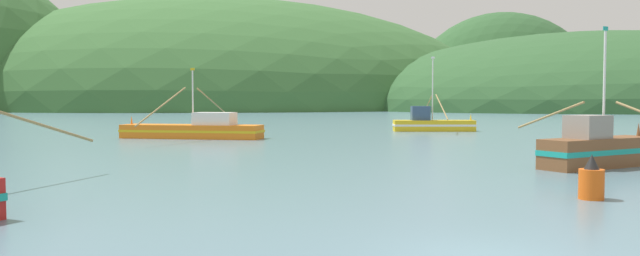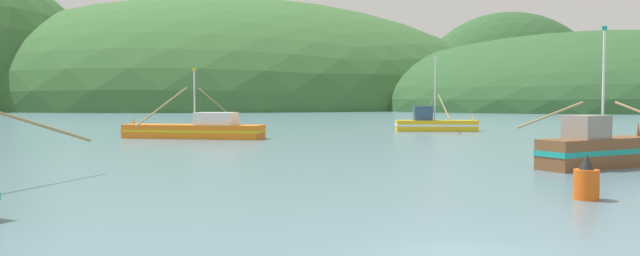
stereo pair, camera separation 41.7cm
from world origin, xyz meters
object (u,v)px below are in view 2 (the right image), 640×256
fishing_boat_orange (197,129)px  fishing_boat_yellow (434,124)px  channel_buoy (586,181)px  fishing_boat_brown (596,149)px

fishing_boat_orange → fishing_boat_yellow: bearing=-141.6°
fishing_boat_yellow → channel_buoy: fishing_boat_yellow is taller
fishing_boat_brown → fishing_boat_orange: bearing=107.9°
fishing_boat_yellow → channel_buoy: 42.58m
fishing_boat_orange → fishing_boat_yellow: 24.64m
fishing_boat_brown → fishing_boat_yellow: 33.02m
fishing_boat_brown → fishing_boat_yellow: (5.85, 32.50, -0.13)m
fishing_boat_brown → channel_buoy: 10.57m
fishing_boat_orange → fishing_boat_brown: fishing_boat_brown is taller
fishing_boat_orange → fishing_boat_yellow: fishing_boat_yellow is taller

